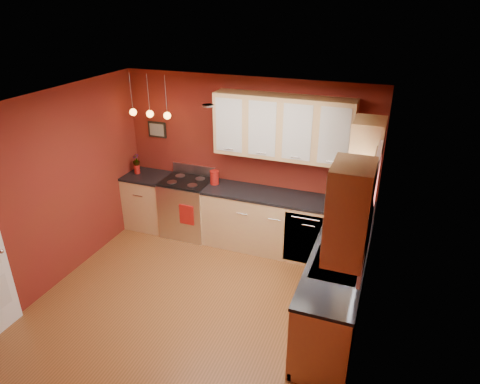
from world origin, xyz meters
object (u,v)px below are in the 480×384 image
at_px(gas_range, 188,207).
at_px(red_canister, 214,177).
at_px(coffee_maker, 349,196).
at_px(sink, 336,266).
at_px(soap_pump, 344,266).

relative_size(gas_range, red_canister, 5.08).
height_order(gas_range, coffee_maker, coffee_maker).
height_order(sink, red_canister, sink).
relative_size(sink, coffee_maker, 2.95).
relative_size(gas_range, soap_pump, 5.25).
height_order(red_canister, soap_pump, red_canister).
bearing_deg(coffee_maker, gas_range, 166.47).
distance_m(sink, soap_pump, 0.24).
bearing_deg(soap_pump, sink, 121.13).
relative_size(gas_range, coffee_maker, 4.68).
bearing_deg(coffee_maker, red_canister, 165.38).
bearing_deg(red_canister, gas_range, -172.59).
xyz_separation_m(gas_range, coffee_maker, (2.53, 0.12, 0.57)).
xyz_separation_m(gas_range, soap_pump, (2.72, -1.67, 0.56)).
distance_m(gas_range, coffee_maker, 2.60).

